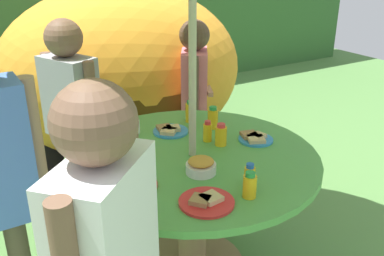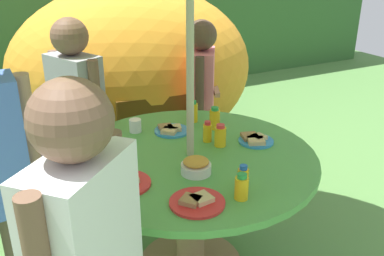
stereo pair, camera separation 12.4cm
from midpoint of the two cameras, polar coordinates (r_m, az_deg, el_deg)
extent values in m
cube|color=#33602D|center=(5.17, -17.74, 15.21)|extent=(9.00, 0.70, 2.03)
cylinder|color=#93704C|center=(2.27, 1.39, -11.75)|extent=(0.15, 0.15, 0.65)
cylinder|color=#519E47|center=(2.09, 1.48, -3.99)|extent=(1.24, 1.24, 0.03)
cylinder|color=#B7AD8C|center=(1.94, 1.59, 6.47)|extent=(0.04, 0.04, 2.13)
cylinder|color=tan|center=(3.11, -3.48, -3.69)|extent=(0.04, 0.04, 0.45)
cylinder|color=tan|center=(3.12, 4.35, -3.58)|extent=(0.04, 0.04, 0.45)
cylinder|color=tan|center=(3.50, -3.31, -0.50)|extent=(0.04, 0.04, 0.45)
cylinder|color=tan|center=(3.52, 3.62, -0.41)|extent=(0.04, 0.04, 0.45)
cube|color=tan|center=(3.21, 0.30, 1.99)|extent=(0.62, 0.63, 0.04)
cube|color=tan|center=(3.33, 0.17, 7.94)|extent=(0.43, 0.23, 0.54)
cube|color=tan|center=(3.14, -3.58, 5.66)|extent=(0.24, 0.45, 0.03)
cube|color=tan|center=(3.15, 4.19, 5.73)|extent=(0.24, 0.45, 0.03)
ellipsoid|color=orange|center=(3.58, -6.96, 7.75)|extent=(2.18, 1.80, 1.38)
cylinder|color=black|center=(3.81, -6.48, -2.20)|extent=(2.28, 2.28, 0.01)
cube|color=#4B310D|center=(2.99, -3.34, -1.52)|extent=(0.56, 0.10, 0.62)
cylinder|color=#3F3F47|center=(3.16, 2.35, -2.28)|extent=(0.07, 0.07, 0.54)
cylinder|color=#3F3F47|center=(3.05, 2.26, -3.32)|extent=(0.07, 0.07, 0.54)
cube|color=#EA727F|center=(2.93, 2.46, 5.99)|extent=(0.31, 0.35, 0.45)
cylinder|color=#4C3828|center=(3.09, 2.58, 7.34)|extent=(0.06, 0.06, 0.41)
cylinder|color=#4C3828|center=(2.75, 2.33, 5.39)|extent=(0.06, 0.06, 0.41)
sphere|color=#4C3828|center=(2.85, 2.57, 12.33)|extent=(0.20, 0.20, 0.20)
cylinder|color=brown|center=(2.88, -13.85, -5.36)|extent=(0.08, 0.08, 0.57)
cylinder|color=brown|center=(2.78, -12.06, -6.26)|extent=(0.08, 0.08, 0.57)
cube|color=#99999E|center=(2.62, -13.97, 4.33)|extent=(0.30, 0.37, 0.48)
cylinder|color=brown|center=(2.76, -16.40, 5.51)|extent=(0.06, 0.06, 0.43)
cylinder|color=brown|center=(2.47, -11.38, 4.06)|extent=(0.06, 0.06, 0.43)
sphere|color=brown|center=(2.54, -14.73, 11.79)|extent=(0.21, 0.21, 0.21)
cylinder|color=tan|center=(1.77, -19.18, -0.82)|extent=(0.07, 0.07, 0.49)
cube|color=white|center=(1.29, -11.44, -14.23)|extent=(0.38, 0.37, 0.50)
cylinder|color=brown|center=(1.41, -7.59, -9.08)|extent=(0.06, 0.06, 0.45)
sphere|color=brown|center=(1.11, -12.89, 1.00)|extent=(0.22, 0.22, 0.22)
cylinder|color=white|center=(1.91, 2.42, -5.48)|extent=(0.14, 0.14, 0.04)
ellipsoid|color=gold|center=(1.89, 2.44, -4.55)|extent=(0.12, 0.12, 0.03)
cylinder|color=#338CD8|center=(2.33, -1.19, -0.39)|extent=(0.19, 0.19, 0.01)
cube|color=tan|center=(2.33, -0.84, 0.01)|extent=(0.09, 0.09, 0.02)
cube|color=#9E7547|center=(2.34, -2.04, 0.09)|extent=(0.09, 0.09, 0.02)
cube|color=tan|center=(2.29, -1.49, -0.39)|extent=(0.11, 0.11, 0.02)
cylinder|color=#338CD8|center=(2.24, 10.15, -1.75)|extent=(0.18, 0.18, 0.01)
cube|color=tan|center=(2.25, 10.48, -1.26)|extent=(0.08, 0.08, 0.02)
cube|color=#9E7547|center=(2.26, 9.33, -1.11)|extent=(0.10, 0.10, 0.02)
cube|color=tan|center=(2.21, 10.17, -1.71)|extent=(0.11, 0.11, 0.02)
cylinder|color=red|center=(2.19, -10.53, -2.42)|extent=(0.19, 0.19, 0.01)
cube|color=tan|center=(2.19, -9.81, -1.85)|extent=(0.09, 0.09, 0.02)
cube|color=#9E7547|center=(2.18, -10.92, -2.16)|extent=(0.09, 0.09, 0.02)
cylinder|color=red|center=(1.84, -7.18, -7.44)|extent=(0.23, 0.23, 0.01)
cube|color=tan|center=(1.84, -6.49, -6.77)|extent=(0.08, 0.08, 0.02)
cube|color=#9E7547|center=(1.84, -8.09, -6.81)|extent=(0.11, 0.11, 0.02)
cube|color=tan|center=(1.80, -7.45, -7.48)|extent=(0.11, 0.11, 0.02)
cylinder|color=red|center=(1.70, 2.82, -9.97)|extent=(0.22, 0.22, 0.01)
cube|color=tan|center=(1.70, 3.44, -9.42)|extent=(0.08, 0.08, 0.02)
cube|color=#9E7547|center=(1.68, 1.96, -9.68)|extent=(0.10, 0.10, 0.02)
cylinder|color=yellow|center=(2.46, 1.58, 2.05)|extent=(0.05, 0.05, 0.11)
cylinder|color=green|center=(2.43, 1.60, 3.45)|extent=(0.04, 0.04, 0.02)
cylinder|color=yellow|center=(2.37, 4.56, 1.14)|extent=(0.06, 0.06, 0.11)
cylinder|color=green|center=(2.34, 4.60, 2.58)|extent=(0.04, 0.04, 0.02)
cylinder|color=yellow|center=(2.16, 5.45, -1.20)|extent=(0.06, 0.06, 0.10)
cylinder|color=red|center=(2.14, 5.51, 0.23)|extent=(0.04, 0.04, 0.02)
cylinder|color=yellow|center=(1.73, 8.79, -7.99)|extent=(0.06, 0.06, 0.09)
cylinder|color=green|center=(1.70, 8.91, -6.37)|extent=(0.04, 0.04, 0.02)
cylinder|color=yellow|center=(1.80, 8.82, -6.75)|extent=(0.05, 0.05, 0.09)
cylinder|color=blue|center=(1.78, 8.92, -5.26)|extent=(0.03, 0.03, 0.02)
cylinder|color=yellow|center=(2.21, 3.69, -0.69)|extent=(0.05, 0.05, 0.09)
cylinder|color=red|center=(2.18, 3.72, 0.66)|extent=(0.03, 0.03, 0.02)
cylinder|color=white|center=(2.34, -6.11, 0.30)|extent=(0.07, 0.07, 0.07)
camera|label=1|loc=(0.06, -88.39, 0.68)|focal=39.81mm
camera|label=2|loc=(0.06, 91.61, -0.68)|focal=39.81mm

